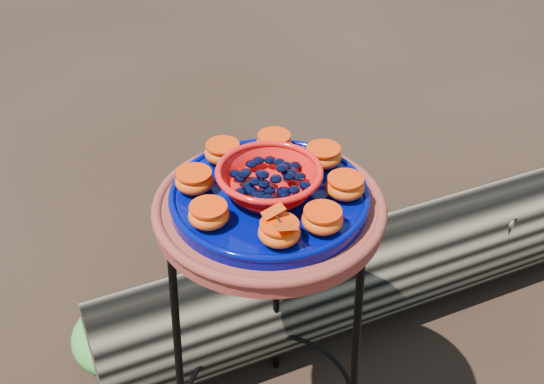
# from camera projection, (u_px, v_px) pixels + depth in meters

# --- Properties ---
(plant_stand) EXTENTS (0.44, 0.44, 0.70)m
(plant_stand) POSITION_uv_depth(u_px,v_px,m) (270.00, 343.00, 1.49)
(plant_stand) COLOR black
(plant_stand) RESTS_ON ground
(terracotta_saucer) EXTENTS (0.42, 0.42, 0.03)m
(terracotta_saucer) POSITION_uv_depth(u_px,v_px,m) (269.00, 210.00, 1.27)
(terracotta_saucer) COLOR #5D221A
(terracotta_saucer) RESTS_ON plant_stand
(cobalt_plate) EXTENTS (0.36, 0.36, 0.02)m
(cobalt_plate) POSITION_uv_depth(u_px,v_px,m) (269.00, 198.00, 1.25)
(cobalt_plate) COLOR #000944
(cobalt_plate) RESTS_ON terracotta_saucer
(red_bowl) EXTENTS (0.18, 0.18, 0.05)m
(red_bowl) POSITION_uv_depth(u_px,v_px,m) (269.00, 181.00, 1.23)
(red_bowl) COLOR red
(red_bowl) RESTS_ON cobalt_plate
(glass_gems) EXTENTS (0.14, 0.14, 0.02)m
(glass_gems) POSITION_uv_depth(u_px,v_px,m) (269.00, 164.00, 1.20)
(glass_gems) COLOR black
(glass_gems) RESTS_ON red_bowl
(orange_half_0) EXTENTS (0.07, 0.07, 0.04)m
(orange_half_0) POSITION_uv_depth(u_px,v_px,m) (279.00, 232.00, 1.12)
(orange_half_0) COLOR red
(orange_half_0) RESTS_ON cobalt_plate
(orange_half_1) EXTENTS (0.07, 0.07, 0.04)m
(orange_half_1) POSITION_uv_depth(u_px,v_px,m) (322.00, 220.00, 1.15)
(orange_half_1) COLOR red
(orange_half_1) RESTS_ON cobalt_plate
(orange_half_2) EXTENTS (0.07, 0.07, 0.04)m
(orange_half_2) POSITION_uv_depth(u_px,v_px,m) (345.00, 187.00, 1.22)
(orange_half_2) COLOR red
(orange_half_2) RESTS_ON cobalt_plate
(orange_half_3) EXTENTS (0.07, 0.07, 0.04)m
(orange_half_3) POSITION_uv_depth(u_px,v_px,m) (323.00, 156.00, 1.30)
(orange_half_3) COLOR red
(orange_half_3) RESTS_ON cobalt_plate
(orange_half_4) EXTENTS (0.07, 0.07, 0.04)m
(orange_half_4) POSITION_uv_depth(u_px,v_px,m) (274.00, 143.00, 1.34)
(orange_half_4) COLOR red
(orange_half_4) RESTS_ON cobalt_plate
(orange_half_5) EXTENTS (0.07, 0.07, 0.04)m
(orange_half_5) POSITION_uv_depth(u_px,v_px,m) (223.00, 153.00, 1.31)
(orange_half_5) COLOR red
(orange_half_5) RESTS_ON cobalt_plate
(orange_half_6) EXTENTS (0.07, 0.07, 0.04)m
(orange_half_6) POSITION_uv_depth(u_px,v_px,m) (194.00, 181.00, 1.24)
(orange_half_6) COLOR red
(orange_half_6) RESTS_ON cobalt_plate
(orange_half_7) EXTENTS (0.07, 0.07, 0.04)m
(orange_half_7) POSITION_uv_depth(u_px,v_px,m) (209.00, 215.00, 1.16)
(orange_half_7) COLOR red
(orange_half_7) RESTS_ON cobalt_plate
(butterfly) EXTENTS (0.10, 0.09, 0.01)m
(butterfly) POSITION_uv_depth(u_px,v_px,m) (279.00, 220.00, 1.11)
(butterfly) COLOR #B82E04
(butterfly) RESTS_ON orange_half_0
(driftwood_log) EXTENTS (1.54, 1.07, 0.29)m
(driftwood_log) POSITION_uv_depth(u_px,v_px,m) (358.00, 273.00, 1.96)
(driftwood_log) COLOR black
(driftwood_log) RESTS_ON ground
(foliage_left) EXTENTS (0.28, 0.28, 0.14)m
(foliage_left) POSITION_uv_depth(u_px,v_px,m) (122.00, 334.00, 1.87)
(foliage_left) COLOR #1F631D
(foliage_left) RESTS_ON ground
(foliage_back) EXTENTS (0.31, 0.31, 0.16)m
(foliage_back) POSITION_uv_depth(u_px,v_px,m) (268.00, 239.00, 2.18)
(foliage_back) COLOR #1F631D
(foliage_back) RESTS_ON ground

